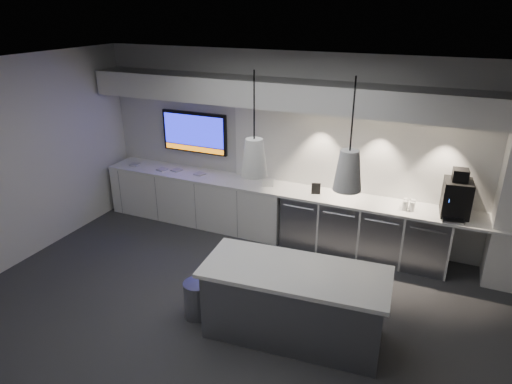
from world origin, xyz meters
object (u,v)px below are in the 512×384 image
at_px(wall_tv, 194,132).
at_px(island, 294,303).
at_px(coffee_machine, 457,196).
at_px(bin, 198,299).

bearing_deg(wall_tv, island, -42.19).
bearing_deg(island, coffee_machine, 50.38).
height_order(wall_tv, island, wall_tv).
relative_size(island, bin, 4.55).
bearing_deg(island, wall_tv, 132.95).
relative_size(wall_tv, island, 0.58).
bearing_deg(wall_tv, coffee_machine, -3.27).
distance_m(wall_tv, island, 3.89).
distance_m(island, coffee_machine, 2.84).
bearing_deg(coffee_machine, bin, -144.93).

